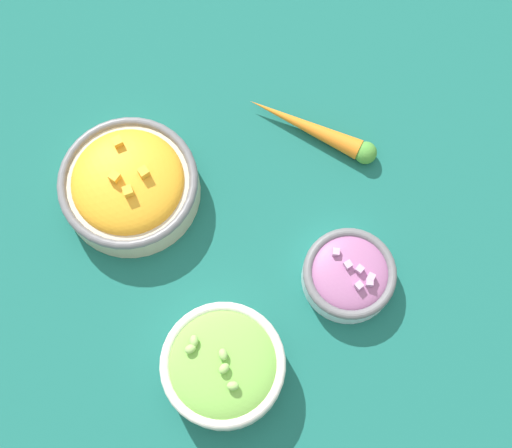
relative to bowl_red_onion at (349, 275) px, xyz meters
The scene contains 5 objects.
ground_plane 0.14m from the bowl_red_onion, 33.49° to the left, with size 3.00×3.00×0.00m, color #196056.
bowl_red_onion is the anchor object (origin of this frame).
bowl_squash 0.31m from the bowl_red_onion, 39.74° to the left, with size 0.19×0.19×0.08m.
bowl_lettuce 0.20m from the bowl_red_onion, 98.70° to the left, with size 0.15×0.15×0.08m.
loose_carrot 0.21m from the bowl_red_onion, 17.31° to the right, with size 0.17×0.13×0.03m.
Camera 1 is at (-0.25, 0.13, 0.92)m, focal length 50.00 mm.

